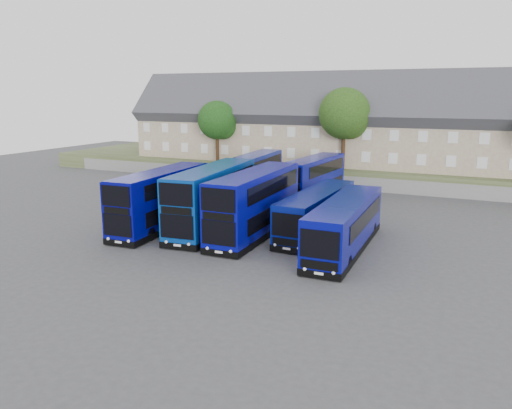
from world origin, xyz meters
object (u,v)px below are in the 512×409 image
object	(u,v)px
coach_east_a	(317,213)
tree_mid	(346,116)
dd_front_left	(161,200)
dd_front_mid	(213,199)
tree_west	(218,122)

from	to	relation	value
coach_east_a	tree_mid	world-z (taller)	tree_mid
coach_east_a	tree_mid	bearing A→B (deg)	100.65
dd_front_left	coach_east_a	bearing A→B (deg)	14.36
dd_front_mid	tree_mid	xyz separation A→B (m)	(4.56, 22.39, 5.69)
tree_mid	tree_west	bearing A→B (deg)	-178.21
coach_east_a	dd_front_left	bearing A→B (deg)	-160.89
dd_front_mid	tree_west	xyz separation A→B (m)	(-11.44, 21.89, 4.67)
coach_east_a	tree_west	xyz separation A→B (m)	(-19.24, 19.63, 5.47)
coach_east_a	tree_west	world-z (taller)	tree_west
dd_front_mid	coach_east_a	xyz separation A→B (m)	(7.80, 2.26, -0.79)
tree_west	tree_mid	size ratio (longest dim) A/B	0.83
dd_front_left	tree_west	bearing A→B (deg)	104.81
dd_front_mid	coach_east_a	bearing A→B (deg)	10.26
dd_front_mid	tree_west	size ratio (longest dim) A/B	1.62
dd_front_left	dd_front_mid	distance (m)	4.11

